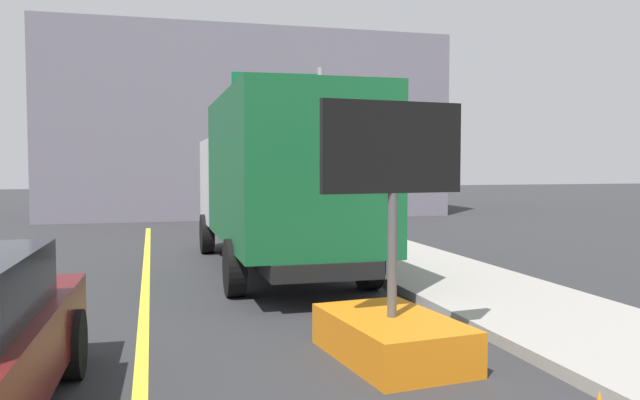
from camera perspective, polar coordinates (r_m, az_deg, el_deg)
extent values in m
cube|color=orange|center=(6.89, 6.43, -12.15)|extent=(1.31, 1.92, 0.45)
cylinder|color=#4C4C4C|center=(6.71, 6.47, -4.93)|extent=(0.10, 0.10, 1.30)
cube|color=black|center=(6.65, 6.54, 4.71)|extent=(1.60, 0.27, 0.95)
sphere|color=yellow|center=(6.97, 10.34, 4.61)|extent=(0.09, 0.09, 0.09)
sphere|color=yellow|center=(6.81, 8.20, 4.66)|extent=(0.09, 0.09, 0.09)
sphere|color=yellow|center=(6.67, 5.95, 4.71)|extent=(0.09, 0.09, 0.09)
sphere|color=yellow|center=(6.54, 3.61, 4.75)|extent=(0.09, 0.09, 0.09)
sphere|color=yellow|center=(6.47, 2.25, 6.36)|extent=(0.09, 0.09, 0.09)
sphere|color=yellow|center=(6.46, 2.24, 3.17)|extent=(0.09, 0.09, 0.09)
cube|color=black|center=(12.44, -3.99, -3.60)|extent=(1.62, 7.76, 0.25)
cube|color=silver|center=(15.11, -6.02, 1.68)|extent=(2.30, 2.18, 1.90)
cube|color=#14592D|center=(11.18, -2.86, 2.81)|extent=(2.30, 5.28, 2.54)
cylinder|color=black|center=(14.90, -10.07, -2.99)|extent=(0.28, 0.90, 0.90)
cylinder|color=black|center=(15.24, -1.82, -2.81)|extent=(0.28, 0.90, 0.90)
cylinder|color=black|center=(10.01, -7.66, -6.01)|extent=(0.28, 0.90, 0.90)
cylinder|color=black|center=(10.51, 4.36, -5.55)|extent=(0.28, 0.90, 0.90)
cylinder|color=black|center=(6.67, -21.34, -11.94)|extent=(0.24, 0.67, 0.66)
cylinder|color=gray|center=(19.65, 0.04, 4.53)|extent=(0.18, 0.18, 5.00)
cube|color=#0F6033|center=(19.54, -4.05, 9.38)|extent=(2.60, 0.22, 1.30)
cube|color=white|center=(19.57, -4.06, 9.37)|extent=(1.82, 0.12, 0.18)
cube|color=slate|center=(26.95, -6.90, 6.44)|extent=(15.46, 6.73, 7.16)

